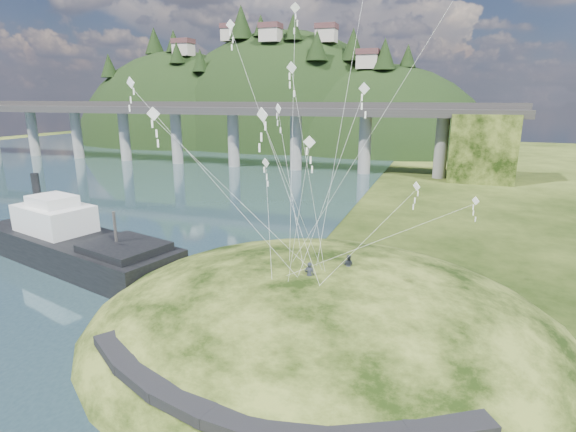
% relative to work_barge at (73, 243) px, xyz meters
% --- Properties ---
extents(ground, '(320.00, 320.00, 0.00)m').
position_rel_work_barge_xyz_m(ground, '(18.78, -6.53, -2.14)').
color(ground, black).
rests_on(ground, ground).
extents(grass_hill, '(36.00, 32.00, 13.00)m').
position_rel_work_barge_xyz_m(grass_hill, '(26.78, -4.53, -3.64)').
color(grass_hill, black).
rests_on(grass_hill, ground).
extents(footpath, '(22.29, 5.84, 0.83)m').
position_rel_work_barge_xyz_m(footpath, '(26.24, -16.27, -0.06)').
color(footpath, black).
rests_on(footpath, ground).
extents(bridge, '(160.00, 11.00, 15.00)m').
position_rel_work_barge_xyz_m(bridge, '(-7.68, 63.54, 7.56)').
color(bridge, '#2D2B2B').
rests_on(bridge, ground).
extents(far_ridge, '(153.00, 70.00, 94.50)m').
position_rel_work_barge_xyz_m(far_ridge, '(-24.80, 115.64, -9.58)').
color(far_ridge, black).
rests_on(far_ridge, ground).
extents(work_barge, '(25.32, 12.65, 8.55)m').
position_rel_work_barge_xyz_m(work_barge, '(0.00, 0.00, 0.00)').
color(work_barge, black).
rests_on(work_barge, ground).
extents(wooden_dock, '(14.57, 5.26, 1.03)m').
position_rel_work_barge_xyz_m(wooden_dock, '(11.97, 0.26, -1.69)').
color(wooden_dock, '#341A15').
rests_on(wooden_dock, ground).
extents(kite_flyers, '(2.80, 3.13, 1.78)m').
position_rel_work_barge_xyz_m(kite_flyers, '(27.57, -5.44, 3.62)').
color(kite_flyers, '#23272F').
rests_on(kite_flyers, ground).
extents(kite_swarm, '(21.04, 17.43, 19.04)m').
position_rel_work_barge_xyz_m(kite_swarm, '(24.48, -2.08, 13.99)').
color(kite_swarm, white).
rests_on(kite_swarm, ground).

